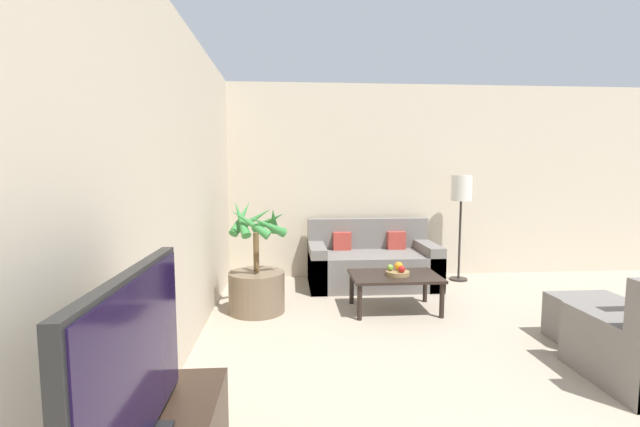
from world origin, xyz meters
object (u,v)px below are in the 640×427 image
object	(u,v)px
ottoman	(590,320)
apple_green	(390,267)
floor_lamp	(461,194)
sofa_loveseat	(372,264)
orange_fruit	(399,266)
coffee_table	(395,279)
television	(133,366)
apple_red	(402,269)
potted_palm	(257,280)
fruit_bowl	(398,273)

from	to	relation	value
ottoman	apple_green	bearing A→B (deg)	147.49
floor_lamp	sofa_loveseat	bearing A→B (deg)	-172.98
apple_green	orange_fruit	distance (m)	0.09
coffee_table	television	bearing A→B (deg)	-119.45
floor_lamp	apple_red	distance (m)	1.86
potted_palm	apple_green	distance (m)	1.44
ottoman	orange_fruit	bearing A→B (deg)	145.68
potted_palm	sofa_loveseat	world-z (taller)	potted_palm
coffee_table	apple_green	distance (m)	0.14
television	sofa_loveseat	xyz separation A→B (m)	(1.63, 4.01, -0.56)
apple_red	ottoman	xyz separation A→B (m)	(1.45, -0.89, -0.27)
television	apple_red	world-z (taller)	television
potted_palm	apple_green	world-z (taller)	potted_palm
potted_palm	sofa_loveseat	distance (m)	1.73
coffee_table	apple_red	bearing A→B (deg)	-57.42
potted_palm	apple_green	xyz separation A→B (m)	(1.43, -0.05, 0.12)
sofa_loveseat	fruit_bowl	distance (m)	1.07
fruit_bowl	apple_green	world-z (taller)	apple_green
sofa_loveseat	orange_fruit	world-z (taller)	sofa_loveseat
floor_lamp	fruit_bowl	xyz separation A→B (m)	(-1.18, -1.21, -0.77)
sofa_loveseat	orange_fruit	xyz separation A→B (m)	(0.09, -1.02, 0.20)
apple_red	orange_fruit	world-z (taller)	orange_fruit
fruit_bowl	apple_green	xyz separation A→B (m)	(-0.07, 0.04, 0.06)
sofa_loveseat	floor_lamp	world-z (taller)	floor_lamp
coffee_table	apple_green	world-z (taller)	apple_green
sofa_loveseat	floor_lamp	bearing A→B (deg)	7.02
television	apple_green	distance (m)	3.42
potted_palm	fruit_bowl	bearing A→B (deg)	-3.48
sofa_loveseat	floor_lamp	size ratio (longest dim) A/B	1.15
television	ottoman	distance (m)	3.81
sofa_loveseat	fruit_bowl	size ratio (longest dim) A/B	6.60
television	floor_lamp	bearing A→B (deg)	55.33
fruit_bowl	television	bearing A→B (deg)	-120.00
floor_lamp	ottoman	bearing A→B (deg)	-82.07
sofa_loveseat	floor_lamp	xyz separation A→B (m)	(1.25, 0.15, 0.90)
potted_palm	floor_lamp	size ratio (longest dim) A/B	0.84
floor_lamp	orange_fruit	distance (m)	1.79
television	sofa_loveseat	world-z (taller)	television
television	apple_red	distance (m)	3.39
television	apple_red	xyz separation A→B (m)	(1.73, 2.89, -0.37)
television	orange_fruit	size ratio (longest dim) A/B	10.52
apple_green	apple_red	bearing A→B (deg)	-43.84
apple_red	apple_green	bearing A→B (deg)	136.16
television	ottoman	bearing A→B (deg)	32.11
television	coffee_table	world-z (taller)	television
potted_palm	coffee_table	xyz separation A→B (m)	(1.48, -0.07, -0.01)
floor_lamp	fruit_bowl	distance (m)	1.86
sofa_loveseat	orange_fruit	size ratio (longest dim) A/B	18.03
potted_palm	fruit_bowl	world-z (taller)	potted_palm
apple_red	orange_fruit	xyz separation A→B (m)	(-0.01, 0.10, 0.01)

